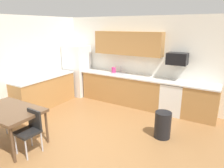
{
  "coord_description": "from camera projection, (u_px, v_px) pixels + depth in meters",
  "views": [
    {
      "loc": [
        2.53,
        -3.2,
        2.42
      ],
      "look_at": [
        0.0,
        1.0,
        1.0
      ],
      "focal_mm": 32.44,
      "sensor_mm": 36.0,
      "label": 1
    }
  ],
  "objects": [
    {
      "name": "ground_plane",
      "position": [
        89.0,
        137.0,
        4.56
      ],
      "size": [
        12.0,
        12.0,
        0.0
      ],
      "primitive_type": "plane",
      "color": "olive"
    },
    {
      "name": "wall_back",
      "position": [
        139.0,
        61.0,
        6.37
      ],
      "size": [
        5.8,
        0.1,
        2.7
      ],
      "primitive_type": "cube",
      "color": "white",
      "rests_on": "ground"
    },
    {
      "name": "wall_left",
      "position": [
        10.0,
        66.0,
        5.5
      ],
      "size": [
        0.1,
        5.8,
        2.7
      ],
      "primitive_type": "cube",
      "color": "white",
      "rests_on": "ground"
    },
    {
      "name": "cabinet_run_back",
      "position": [
        122.0,
        89.0,
        6.53
      ],
      "size": [
        2.68,
        0.6,
        0.9
      ],
      "primitive_type": "cube",
      "color": "#AD7A42",
      "rests_on": "ground"
    },
    {
      "name": "cabinet_run_back_right",
      "position": [
        201.0,
        103.0,
        5.36
      ],
      "size": [
        0.87,
        0.6,
        0.9
      ],
      "primitive_type": "cube",
      "color": "#AD7A42",
      "rests_on": "ground"
    },
    {
      "name": "cabinet_run_left",
      "position": [
        45.0,
        92.0,
        6.23
      ],
      "size": [
        0.6,
        2.0,
        0.9
      ],
      "primitive_type": "cube",
      "color": "#AD7A42",
      "rests_on": "ground"
    },
    {
      "name": "countertop_back",
      "position": [
        134.0,
        76.0,
        6.2
      ],
      "size": [
        4.8,
        0.64,
        0.04
      ],
      "primitive_type": "cube",
      "color": "silver",
      "rests_on": "cabinet_run_back"
    },
    {
      "name": "countertop_left",
      "position": [
        43.0,
        77.0,
        6.1
      ],
      "size": [
        0.64,
        2.0,
        0.04
      ],
      "primitive_type": "cube",
      "color": "silver",
      "rests_on": "cabinet_run_left"
    },
    {
      "name": "upper_cabinets_back",
      "position": [
        128.0,
        43.0,
        6.18
      ],
      "size": [
        2.2,
        0.34,
        0.7
      ],
      "primitive_type": "cube",
      "color": "#AD7A42"
    },
    {
      "name": "refrigerator",
      "position": [
        77.0,
        70.0,
        7.22
      ],
      "size": [
        0.76,
        0.7,
        1.76
      ],
      "primitive_type": "cube",
      "color": "white",
      "rests_on": "ground"
    },
    {
      "name": "oven_range",
      "position": [
        173.0,
        98.0,
        5.72
      ],
      "size": [
        0.6,
        0.6,
        0.91
      ],
      "color": "white",
      "rests_on": "ground"
    },
    {
      "name": "microwave",
      "position": [
        177.0,
        59.0,
        5.5
      ],
      "size": [
        0.54,
        0.36,
        0.32
      ],
      "primitive_type": "cube",
      "color": "black"
    },
    {
      "name": "sink_basin",
      "position": [
        118.0,
        75.0,
        6.48
      ],
      "size": [
        0.48,
        0.4,
        0.14
      ],
      "primitive_type": "cube",
      "color": "#A5A8AD",
      "rests_on": "countertop_back"
    },
    {
      "name": "sink_faucet",
      "position": [
        121.0,
        70.0,
        6.59
      ],
      "size": [
        0.02,
        0.02,
        0.24
      ],
      "primitive_type": "cylinder",
      "color": "#B2B5BA",
      "rests_on": "countertop_back"
    },
    {
      "name": "dining_table",
      "position": [
        9.0,
        112.0,
        4.16
      ],
      "size": [
        1.4,
        0.9,
        0.77
      ],
      "color": "brown",
      "rests_on": "ground"
    },
    {
      "name": "chair_near_table",
      "position": [
        30.0,
        128.0,
        3.92
      ],
      "size": [
        0.42,
        0.42,
        0.85
      ],
      "color": "black",
      "rests_on": "ground"
    },
    {
      "name": "trash_bin",
      "position": [
        163.0,
        125.0,
        4.49
      ],
      "size": [
        0.36,
        0.36,
        0.6
      ],
      "primitive_type": "cylinder",
      "color": "black",
      "rests_on": "ground"
    },
    {
      "name": "kettle",
      "position": [
        114.0,
        70.0,
        6.58
      ],
      "size": [
        0.14,
        0.14,
        0.2
      ],
      "primitive_type": "cylinder",
      "color": "#CC3372",
      "rests_on": "countertop_back"
    }
  ]
}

